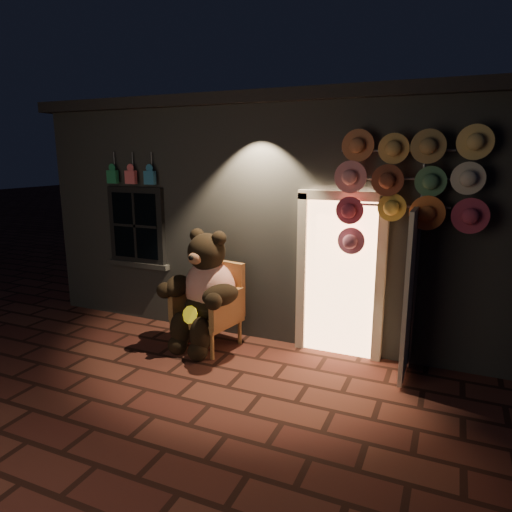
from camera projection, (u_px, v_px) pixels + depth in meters
The scene contains 5 objects.
ground at pixel (196, 380), 5.44m from camera, with size 60.00×60.00×0.00m, color #552A20.
shop_building at pixel (303, 203), 8.64m from camera, with size 7.30×5.95×3.51m.
wicker_armchair at pixel (212, 304), 6.39m from camera, with size 0.92×0.86×1.17m.
teddy_bear at pixel (205, 291), 6.21m from camera, with size 1.19×1.02×1.66m.
hat_rack at pixel (404, 186), 5.27m from camera, with size 1.65×0.22×2.92m.
Camera 1 is at (2.65, -4.29, 2.63)m, focal length 32.00 mm.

